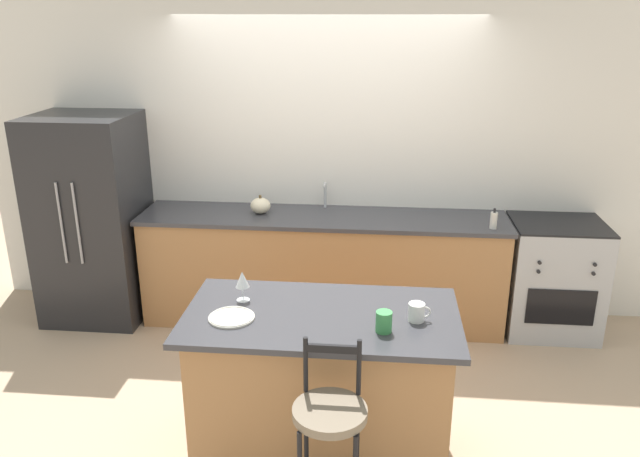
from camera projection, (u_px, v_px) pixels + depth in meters
The scene contains 14 objects.
ground_plane at pixel (318, 338), 5.08m from camera, with size 18.00×18.00×0.00m, color tan.
wall_back at pixel (326, 157), 5.28m from camera, with size 6.00×0.07×2.70m.
back_counter at pixel (323, 267), 5.28m from camera, with size 3.01×0.67×0.94m.
sink_faucet at pixel (325, 192), 5.26m from camera, with size 0.02×0.13×0.22m.
kitchen_island at pixel (321, 384), 3.64m from camera, with size 1.54×0.83×0.93m.
refrigerator at pixel (93, 219), 5.25m from camera, with size 0.81×0.77×1.74m.
oven_range at pixel (552, 277), 5.09m from camera, with size 0.72×0.64×0.94m.
bar_stool_near at pixel (330, 434), 3.01m from camera, with size 0.36×0.36×1.05m.
dinner_plate at pixel (232, 317), 3.43m from camera, with size 0.26×0.26×0.02m.
wine_glass at pixel (242, 280), 3.60m from camera, with size 0.08×0.08×0.18m.
coffee_mug at pixel (417, 312), 3.39m from camera, with size 0.12×0.09×0.10m.
tumbler_cup at pixel (384, 322), 3.28m from camera, with size 0.09×0.09×0.11m.
pumpkin_decoration at pixel (260, 206), 5.15m from camera, with size 0.17×0.17×0.15m.
soap_bottle at pixel (494, 220), 4.78m from camera, with size 0.05×0.05×0.16m.
Camera 1 is at (0.45, -4.48, 2.53)m, focal length 35.00 mm.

